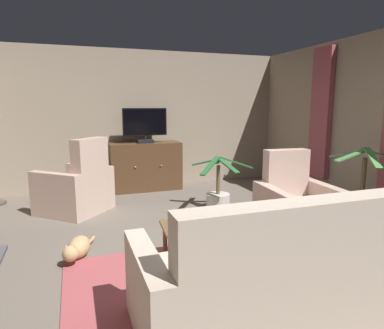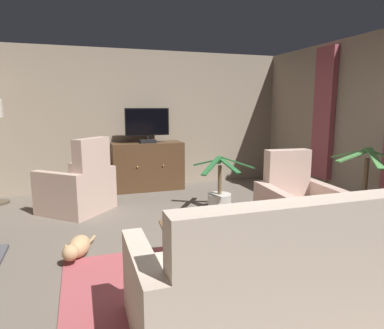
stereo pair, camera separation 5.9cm
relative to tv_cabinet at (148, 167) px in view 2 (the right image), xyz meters
name	(u,v)px [view 2 (the right image)]	position (x,y,z in m)	size (l,w,h in m)	color
ground_plane	(201,260)	(-0.05, -3.14, -0.44)	(6.31, 7.47, 0.04)	#665B51
wall_back	(140,120)	(-0.05, 0.35, 0.88)	(6.31, 0.10, 2.60)	gray
curtain_panel_far	(324,114)	(2.74, -1.46, 1.01)	(0.10, 0.44, 2.19)	#A34C56
rug_central	(217,278)	(-0.06, -3.59, -0.42)	(2.71, 1.67, 0.01)	#9E474C
tv_cabinet	(148,167)	(0.00, 0.00, 0.00)	(1.31, 0.56, 0.89)	#352315
television	(147,124)	(0.00, -0.05, 0.81)	(0.81, 0.20, 0.64)	black
coffee_table	(209,228)	(0.00, -3.21, -0.07)	(1.00, 0.54, 0.40)	brown
tv_remote	(222,225)	(0.09, -3.33, -0.01)	(0.17, 0.05, 0.02)	black
folded_newspaper	(200,222)	(-0.07, -3.14, -0.02)	(0.30, 0.22, 0.01)	silver
sofa_floral	(278,280)	(0.12, -4.29, -0.09)	(2.08, 0.92, 1.00)	#C6B29E
armchair_beside_cabinet	(297,209)	(1.31, -2.83, -0.10)	(0.90, 0.91, 1.02)	#BC9E8E
armchair_angled_to_table	(79,189)	(-1.25, -1.05, -0.07)	(1.21, 1.21, 1.12)	#BC9E8E
potted_plant_on_hearth_side	(220,196)	(0.81, -1.58, -0.23)	(0.95, 0.79, 0.82)	beige
potted_plant_small_fern_corner	(363,209)	(2.31, -2.87, -0.20)	(0.92, 0.92, 1.05)	slate
cat	(77,247)	(-1.27, -2.71, -0.31)	(0.35, 0.66, 0.24)	tan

